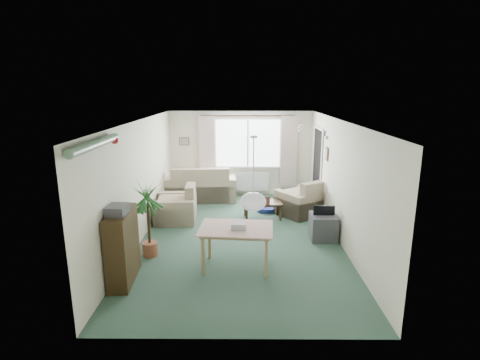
{
  "coord_description": "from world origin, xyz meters",
  "views": [
    {
      "loc": [
        0.05,
        -7.26,
        3.01
      ],
      "look_at": [
        0.0,
        0.3,
        1.15
      ],
      "focal_mm": 28.0,
      "sensor_mm": 36.0,
      "label": 1
    }
  ],
  "objects_px": {
    "bookshelf": "(122,247)",
    "tv_cube": "(323,227)",
    "sofa": "(201,182)",
    "dining_table": "(236,248)",
    "pet_bed": "(267,208)",
    "armchair_corner": "(301,197)",
    "armchair_left": "(175,203)",
    "coffee_table": "(262,210)",
    "houseplant": "(148,220)"
  },
  "relations": [
    {
      "from": "bookshelf",
      "to": "tv_cube",
      "type": "xyz_separation_m",
      "value": [
        3.54,
        1.74,
        -0.32
      ]
    },
    {
      "from": "sofa",
      "to": "tv_cube",
      "type": "relative_size",
      "value": 3.37
    },
    {
      "from": "dining_table",
      "to": "pet_bed",
      "type": "xyz_separation_m",
      "value": [
        0.72,
        3.08,
        -0.3
      ]
    },
    {
      "from": "armchair_corner",
      "to": "pet_bed",
      "type": "distance_m",
      "value": 0.94
    },
    {
      "from": "sofa",
      "to": "dining_table",
      "type": "xyz_separation_m",
      "value": [
        1.05,
        -4.09,
        -0.12
      ]
    },
    {
      "from": "bookshelf",
      "to": "pet_bed",
      "type": "distance_m",
      "value": 4.38
    },
    {
      "from": "sofa",
      "to": "pet_bed",
      "type": "relative_size",
      "value": 3.55
    },
    {
      "from": "armchair_left",
      "to": "tv_cube",
      "type": "distance_m",
      "value": 3.38
    },
    {
      "from": "armchair_left",
      "to": "pet_bed",
      "type": "xyz_separation_m",
      "value": [
        2.16,
        0.75,
        -0.37
      ]
    },
    {
      "from": "sofa",
      "to": "coffee_table",
      "type": "relative_size",
      "value": 2.14
    },
    {
      "from": "armchair_left",
      "to": "bookshelf",
      "type": "height_order",
      "value": "bookshelf"
    },
    {
      "from": "armchair_left",
      "to": "dining_table",
      "type": "relative_size",
      "value": 0.85
    },
    {
      "from": "sofa",
      "to": "bookshelf",
      "type": "relative_size",
      "value": 1.64
    },
    {
      "from": "sofa",
      "to": "armchair_corner",
      "type": "xyz_separation_m",
      "value": [
        2.58,
        -1.27,
        -0.04
      ]
    },
    {
      "from": "armchair_left",
      "to": "houseplant",
      "type": "height_order",
      "value": "houseplant"
    },
    {
      "from": "coffee_table",
      "to": "bookshelf",
      "type": "distance_m",
      "value": 3.83
    },
    {
      "from": "sofa",
      "to": "houseplant",
      "type": "bearing_deg",
      "value": 76.95
    },
    {
      "from": "coffee_table",
      "to": "sofa",
      "type": "bearing_deg",
      "value": 135.98
    },
    {
      "from": "armchair_corner",
      "to": "houseplant",
      "type": "xyz_separation_m",
      "value": [
        -3.12,
        -2.37,
        0.27
      ]
    },
    {
      "from": "sofa",
      "to": "bookshelf",
      "type": "distance_m",
      "value": 4.61
    },
    {
      "from": "pet_bed",
      "to": "armchair_corner",
      "type": "bearing_deg",
      "value": -17.97
    },
    {
      "from": "coffee_table",
      "to": "bookshelf",
      "type": "relative_size",
      "value": 0.76
    },
    {
      "from": "sofa",
      "to": "bookshelf",
      "type": "xyz_separation_m",
      "value": [
        -0.74,
        -4.55,
        0.11
      ]
    },
    {
      "from": "armchair_corner",
      "to": "dining_table",
      "type": "height_order",
      "value": "armchair_corner"
    },
    {
      "from": "armchair_corner",
      "to": "bookshelf",
      "type": "xyz_separation_m",
      "value": [
        -3.31,
        -3.29,
        0.14
      ]
    },
    {
      "from": "armchair_corner",
      "to": "pet_bed",
      "type": "xyz_separation_m",
      "value": [
        -0.81,
        0.26,
        -0.38
      ]
    },
    {
      "from": "dining_table",
      "to": "armchair_corner",
      "type": "bearing_deg",
      "value": 61.52
    },
    {
      "from": "houseplant",
      "to": "tv_cube",
      "type": "height_order",
      "value": "houseplant"
    },
    {
      "from": "armchair_corner",
      "to": "bookshelf",
      "type": "relative_size",
      "value": 0.84
    },
    {
      "from": "houseplant",
      "to": "dining_table",
      "type": "xyz_separation_m",
      "value": [
        1.6,
        -0.45,
        -0.35
      ]
    },
    {
      "from": "houseplant",
      "to": "coffee_table",
      "type": "bearing_deg",
      "value": 43.51
    },
    {
      "from": "sofa",
      "to": "houseplant",
      "type": "relative_size",
      "value": 1.36
    },
    {
      "from": "dining_table",
      "to": "tv_cube",
      "type": "relative_size",
      "value": 2.0
    },
    {
      "from": "armchair_corner",
      "to": "pet_bed",
      "type": "bearing_deg",
      "value": -52.63
    },
    {
      "from": "tv_cube",
      "to": "dining_table",
      "type": "bearing_deg",
      "value": -143.03
    },
    {
      "from": "pet_bed",
      "to": "tv_cube",
      "type": "bearing_deg",
      "value": -60.23
    },
    {
      "from": "armchair_left",
      "to": "houseplant",
      "type": "bearing_deg",
      "value": -7.52
    },
    {
      "from": "coffee_table",
      "to": "houseplant",
      "type": "distance_m",
      "value": 3.04
    },
    {
      "from": "sofa",
      "to": "pet_bed",
      "type": "distance_m",
      "value": 2.07
    },
    {
      "from": "armchair_left",
      "to": "dining_table",
      "type": "xyz_separation_m",
      "value": [
        1.45,
        -2.33,
        -0.07
      ]
    },
    {
      "from": "dining_table",
      "to": "pet_bed",
      "type": "distance_m",
      "value": 3.18
    },
    {
      "from": "armchair_left",
      "to": "bookshelf",
      "type": "distance_m",
      "value": 2.83
    },
    {
      "from": "pet_bed",
      "to": "dining_table",
      "type": "bearing_deg",
      "value": -103.09
    },
    {
      "from": "sofa",
      "to": "tv_cube",
      "type": "bearing_deg",
      "value": 130.38
    },
    {
      "from": "sofa",
      "to": "pet_bed",
      "type": "xyz_separation_m",
      "value": [
        1.76,
        -1.0,
        -0.42
      ]
    },
    {
      "from": "coffee_table",
      "to": "dining_table",
      "type": "xyz_separation_m",
      "value": [
        -0.58,
        -2.51,
        0.15
      ]
    },
    {
      "from": "sofa",
      "to": "armchair_corner",
      "type": "height_order",
      "value": "sofa"
    },
    {
      "from": "bookshelf",
      "to": "pet_bed",
      "type": "relative_size",
      "value": 2.17
    },
    {
      "from": "armchair_corner",
      "to": "dining_table",
      "type": "bearing_deg",
      "value": 26.87
    },
    {
      "from": "houseplant",
      "to": "bookshelf",
      "type": "bearing_deg",
      "value": -101.75
    }
  ]
}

